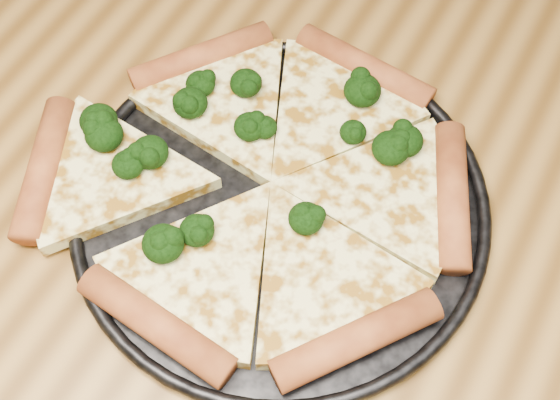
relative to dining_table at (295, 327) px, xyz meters
The scene contains 4 objects.
dining_table is the anchor object (origin of this frame).
pizza_pan 0.12m from the dining_table, 130.30° to the left, with size 0.34×0.34×0.02m.
pizza 0.14m from the dining_table, 137.63° to the left, with size 0.38×0.33×0.03m.
broccoli_florets 0.17m from the dining_table, 144.20° to the left, with size 0.26×0.23×0.02m.
Camera 1 is at (0.10, -0.21, 1.29)m, focal length 48.97 mm.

